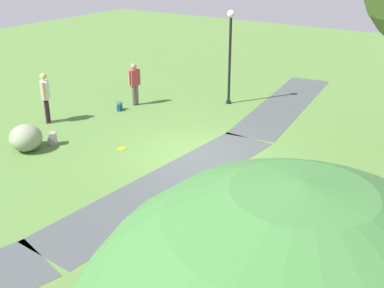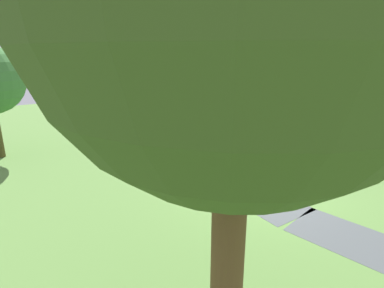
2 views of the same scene
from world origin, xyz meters
name	(u,v)px [view 2 (image 2 of 2)]	position (x,y,z in m)	size (l,w,h in m)	color
ground_plane	(256,188)	(0.00, 0.00, 0.00)	(48.00, 48.00, 0.00)	#517837
footpath_segment_mid	(211,173)	(1.93, 0.35, 0.00)	(8.08, 2.14, 0.01)	#43494A
footpath_segment_far	(141,129)	(9.79, -0.88, 0.00)	(8.17, 3.62, 0.01)	#43494A
lawn_boulder	(279,139)	(2.52, -4.54, 0.39)	(1.43, 1.44, 0.79)	gray
man_near_boulder	(335,130)	(0.52, -5.90, 1.02)	(0.43, 0.41, 1.75)	#301524
handbag_on_grass	(376,169)	(-1.86, -4.73, 0.14)	(0.36, 0.36, 0.31)	navy
backpack_by_boulder	(287,147)	(1.81, -4.21, 0.19)	(0.35, 0.35, 0.40)	gray
frisbee_on_grass	(276,166)	(0.87, -2.22, 0.01)	(0.24, 0.24, 0.02)	yellow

